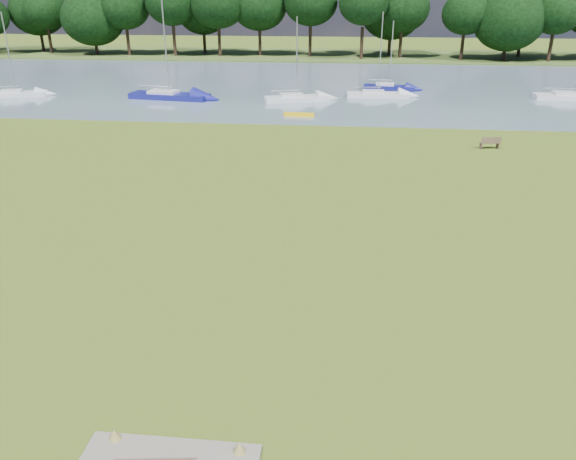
# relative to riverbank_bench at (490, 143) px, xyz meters

# --- Properties ---
(ground) EXTENTS (220.00, 220.00, 0.00)m
(ground) POSITION_rel_riverbank_bench_xyz_m (-13.65, -16.29, -0.42)
(ground) COLOR olive
(river) EXTENTS (220.00, 40.00, 0.10)m
(river) POSITION_rel_riverbank_bench_xyz_m (-13.65, 25.71, -0.42)
(river) COLOR slate
(river) RESTS_ON ground
(far_bank) EXTENTS (220.00, 20.00, 0.40)m
(far_bank) POSITION_rel_riverbank_bench_xyz_m (-13.65, 55.71, -0.42)
(far_bank) COLOR #4C6626
(far_bank) RESTS_ON ground
(riverbank_bench) EXTENTS (1.41, 0.61, 0.84)m
(riverbank_bench) POSITION_rel_riverbank_bench_xyz_m (0.00, 0.00, 0.00)
(riverbank_bench) COLOR brown
(riverbank_bench) RESTS_ON ground
(kayak) EXTENTS (2.64, 0.76, 0.26)m
(kayak) POSITION_rel_riverbank_bench_xyz_m (-13.97, 9.03, -0.24)
(kayak) COLOR yellow
(kayak) RESTS_ON river
(tree_line) EXTENTS (153.56, 9.63, 11.66)m
(tree_line) POSITION_rel_riverbank_bench_xyz_m (-7.59, 51.71, 6.48)
(tree_line) COLOR black
(tree_line) RESTS_ON far_bank
(sailboat_1) EXTENTS (8.11, 3.30, 9.39)m
(sailboat_1) POSITION_rel_riverbank_bench_xyz_m (-27.53, 15.72, 0.11)
(sailboat_1) COLOR navy
(sailboat_1) RESTS_ON river
(sailboat_2) EXTENTS (5.82, 3.40, 8.04)m
(sailboat_2) POSITION_rel_riverbank_bench_xyz_m (-43.21, 15.19, 0.07)
(sailboat_2) COLOR silver
(sailboat_2) RESTS_ON river
(sailboat_4) EXTENTS (5.55, 2.16, 7.01)m
(sailboat_4) POSITION_rel_riverbank_bench_xyz_m (-5.57, 23.32, 0.06)
(sailboat_4) COLOR navy
(sailboat_4) RESTS_ON river
(sailboat_5) EXTENTS (6.23, 1.97, 8.04)m
(sailboat_5) POSITION_rel_riverbank_bench_xyz_m (-6.93, 18.83, 0.04)
(sailboat_5) COLOR silver
(sailboat_5) RESTS_ON river
(sailboat_6) EXTENTS (7.19, 2.18, 9.46)m
(sailboat_6) POSITION_rel_riverbank_bench_xyz_m (12.01, 19.52, 0.07)
(sailboat_6) COLOR silver
(sailboat_6) RESTS_ON river
(sailboat_7) EXTENTS (6.45, 3.55, 7.71)m
(sailboat_7) POSITION_rel_riverbank_bench_xyz_m (-14.88, 15.82, 0.06)
(sailboat_7) COLOR silver
(sailboat_7) RESTS_ON river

